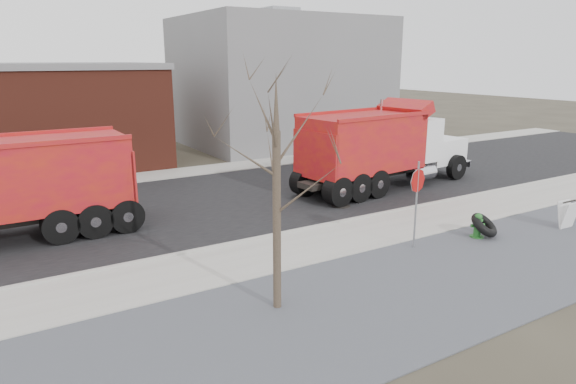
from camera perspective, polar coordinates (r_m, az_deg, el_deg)
ground at (r=15.48m, az=4.22°, el=-6.07°), size 120.00×120.00×0.00m
gravel_verge at (r=13.02m, az=13.36°, el=-10.50°), size 60.00×5.00×0.03m
sidewalk at (r=15.66m, az=3.69°, el=-5.69°), size 60.00×2.50×0.06m
curb at (r=16.67m, az=1.12°, el=-4.30°), size 60.00×0.15×0.11m
road at (r=20.67m, az=-5.97°, el=-0.75°), size 60.00×9.40×0.02m
far_sidewalk at (r=25.79m, az=-11.46°, el=2.16°), size 60.00×2.00×0.06m
building_grey at (r=34.53m, az=-0.96°, el=12.18°), size 12.00×10.00×8.00m
bare_tree at (r=10.78m, az=-1.29°, el=3.06°), size 3.20×3.20×5.20m
fire_hydrant at (r=17.10m, az=20.33°, el=-3.63°), size 0.46×0.45×0.81m
truck_tire at (r=17.20m, az=20.96°, el=-3.45°), size 1.22×1.20×0.78m
stop_sign at (r=15.25m, az=14.15°, el=0.27°), size 0.70×0.20×2.62m
sandwich_board at (r=19.22m, az=28.64°, el=-2.19°), size 0.68×0.44×0.93m
dump_truck_red_a at (r=22.37m, az=10.39°, el=5.15°), size 9.26×3.44×3.69m
dump_truck_red_b at (r=17.53m, az=-28.91°, el=0.70°), size 8.32×2.46×3.52m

